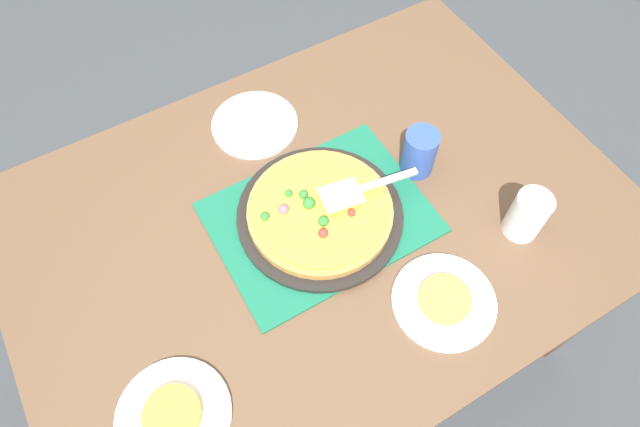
{
  "coord_description": "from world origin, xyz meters",
  "views": [
    {
      "loc": [
        0.32,
        0.55,
        1.83
      ],
      "look_at": [
        0.0,
        0.0,
        0.77
      ],
      "focal_mm": 30.57,
      "sensor_mm": 36.0,
      "label": 1
    }
  ],
  "objects_px": {
    "pizza_pan": "(320,215)",
    "plate_side": "(255,124)",
    "pizza": "(320,211)",
    "plate_far_right": "(444,301)",
    "plate_near_left": "(174,416)",
    "served_slice_right": "(445,299)",
    "pizza_server": "(361,189)",
    "cup_near": "(419,152)",
    "cup_far": "(527,215)",
    "served_slice_left": "(172,414)"
  },
  "relations": [
    {
      "from": "pizza",
      "to": "cup_far",
      "type": "distance_m",
      "value": 0.46
    },
    {
      "from": "plate_near_left",
      "to": "cup_far",
      "type": "height_order",
      "value": "cup_far"
    },
    {
      "from": "plate_near_left",
      "to": "served_slice_right",
      "type": "height_order",
      "value": "served_slice_right"
    },
    {
      "from": "plate_near_left",
      "to": "cup_near",
      "type": "relative_size",
      "value": 1.83
    },
    {
      "from": "pizza",
      "to": "pizza_server",
      "type": "distance_m",
      "value": 0.11
    },
    {
      "from": "pizza_server",
      "to": "pizza",
      "type": "bearing_deg",
      "value": -9.41
    },
    {
      "from": "cup_near",
      "to": "cup_far",
      "type": "bearing_deg",
      "value": 111.92
    },
    {
      "from": "cup_far",
      "to": "pizza",
      "type": "bearing_deg",
      "value": -33.68
    },
    {
      "from": "plate_side",
      "to": "plate_near_left",
      "type": "bearing_deg",
      "value": 51.08
    },
    {
      "from": "pizza_pan",
      "to": "pizza_server",
      "type": "distance_m",
      "value": 0.11
    },
    {
      "from": "pizza",
      "to": "cup_near",
      "type": "bearing_deg",
      "value": -178.62
    },
    {
      "from": "plate_far_right",
      "to": "served_slice_left",
      "type": "bearing_deg",
      "value": -7.01
    },
    {
      "from": "pizza_pan",
      "to": "plate_far_right",
      "type": "relative_size",
      "value": 1.73
    },
    {
      "from": "pizza_pan",
      "to": "pizza_server",
      "type": "bearing_deg",
      "value": 170.61
    },
    {
      "from": "cup_far",
      "to": "pizza_pan",
      "type": "bearing_deg",
      "value": -33.74
    },
    {
      "from": "plate_far_right",
      "to": "plate_near_left",
      "type": "bearing_deg",
      "value": -7.01
    },
    {
      "from": "plate_near_left",
      "to": "plate_side",
      "type": "height_order",
      "value": "same"
    },
    {
      "from": "pizza",
      "to": "plate_side",
      "type": "height_order",
      "value": "pizza"
    },
    {
      "from": "plate_side",
      "to": "cup_near",
      "type": "height_order",
      "value": "cup_near"
    },
    {
      "from": "pizza",
      "to": "served_slice_left",
      "type": "distance_m",
      "value": 0.51
    },
    {
      "from": "pizza",
      "to": "cup_near",
      "type": "distance_m",
      "value": 0.28
    },
    {
      "from": "served_slice_right",
      "to": "cup_near",
      "type": "xyz_separation_m",
      "value": [
        -0.15,
        -0.32,
        0.04
      ]
    },
    {
      "from": "pizza_pan",
      "to": "plate_far_right",
      "type": "xyz_separation_m",
      "value": [
        -0.12,
        0.31,
        -0.01
      ]
    },
    {
      "from": "plate_near_left",
      "to": "served_slice_right",
      "type": "xyz_separation_m",
      "value": [
        -0.58,
        0.07,
        0.01
      ]
    },
    {
      "from": "pizza_pan",
      "to": "served_slice_left",
      "type": "relative_size",
      "value": 3.45
    },
    {
      "from": "plate_side",
      "to": "pizza_server",
      "type": "bearing_deg",
      "value": 106.84
    },
    {
      "from": "plate_far_right",
      "to": "served_slice_right",
      "type": "xyz_separation_m",
      "value": [
        0.0,
        0.0,
        0.01
      ]
    },
    {
      "from": "pizza_pan",
      "to": "plate_side",
      "type": "distance_m",
      "value": 0.32
    },
    {
      "from": "pizza",
      "to": "plate_side",
      "type": "relative_size",
      "value": 1.5
    },
    {
      "from": "served_slice_right",
      "to": "plate_near_left",
      "type": "bearing_deg",
      "value": -7.01
    },
    {
      "from": "served_slice_left",
      "to": "cup_near",
      "type": "xyz_separation_m",
      "value": [
        -0.73,
        -0.24,
        0.04
      ]
    },
    {
      "from": "served_slice_right",
      "to": "plate_far_right",
      "type": "bearing_deg",
      "value": 0.0
    },
    {
      "from": "served_slice_left",
      "to": "cup_far",
      "type": "height_order",
      "value": "cup_far"
    },
    {
      "from": "pizza_pan",
      "to": "plate_far_right",
      "type": "bearing_deg",
      "value": 111.43
    },
    {
      "from": "cup_near",
      "to": "pizza",
      "type": "bearing_deg",
      "value": 1.38
    },
    {
      "from": "pizza_server",
      "to": "cup_near",
      "type": "bearing_deg",
      "value": -172.66
    },
    {
      "from": "plate_near_left",
      "to": "pizza_pan",
      "type": "bearing_deg",
      "value": -152.54
    },
    {
      "from": "pizza",
      "to": "plate_far_right",
      "type": "relative_size",
      "value": 1.5
    },
    {
      "from": "cup_far",
      "to": "served_slice_right",
      "type": "bearing_deg",
      "value": 12.55
    },
    {
      "from": "pizza_pan",
      "to": "plate_side",
      "type": "bearing_deg",
      "value": -88.99
    },
    {
      "from": "pizza",
      "to": "plate_far_right",
      "type": "xyz_separation_m",
      "value": [
        -0.12,
        0.31,
        -0.03
      ]
    },
    {
      "from": "plate_side",
      "to": "pizza_server",
      "type": "xyz_separation_m",
      "value": [
        -0.1,
        0.34,
        0.06
      ]
    },
    {
      "from": "pizza",
      "to": "pizza_server",
      "type": "height_order",
      "value": "pizza_server"
    },
    {
      "from": "pizza_pan",
      "to": "pizza",
      "type": "bearing_deg",
      "value": -10.35
    },
    {
      "from": "pizza_pan",
      "to": "cup_near",
      "type": "distance_m",
      "value": 0.28
    },
    {
      "from": "pizza",
      "to": "plate_near_left",
      "type": "xyz_separation_m",
      "value": [
        0.46,
        0.24,
        -0.03
      ]
    },
    {
      "from": "cup_near",
      "to": "cup_far",
      "type": "height_order",
      "value": "same"
    },
    {
      "from": "pizza_pan",
      "to": "plate_far_right",
      "type": "distance_m",
      "value": 0.33
    },
    {
      "from": "served_slice_left",
      "to": "served_slice_right",
      "type": "height_order",
      "value": "same"
    },
    {
      "from": "pizza_server",
      "to": "plate_near_left",
      "type": "bearing_deg",
      "value": 21.82
    }
  ]
}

